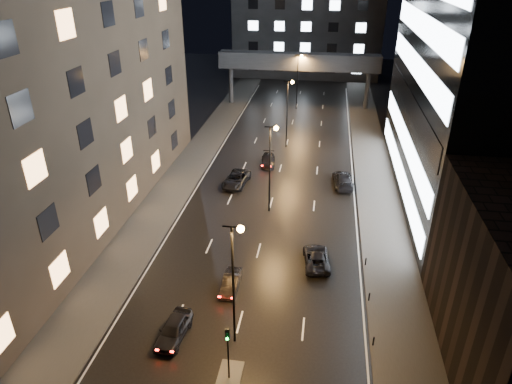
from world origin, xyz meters
TOP-DOWN VIEW (x-y plane):
  - ground at (0.00, 40.00)m, footprint 160.00×160.00m
  - sidewalk_left at (-12.50, 35.00)m, footprint 5.00×110.00m
  - sidewalk_right at (12.50, 35.00)m, footprint 5.00×110.00m
  - building_left at (-22.50, 24.00)m, footprint 15.00×48.00m
  - building_far at (0.00, 98.00)m, footprint 34.00×14.00m
  - skybridge at (0.00, 70.00)m, footprint 30.00×3.00m
  - traffic_signal_near at (0.30, 4.49)m, footprint 0.28×0.34m
  - bollard_row at (10.20, 6.50)m, footprint 0.12×25.12m
  - streetlight_near at (0.16, 8.00)m, footprint 1.45×0.50m
  - streetlight_mid_a at (0.16, 28.00)m, footprint 1.45×0.50m
  - streetlight_mid_b at (0.16, 48.00)m, footprint 1.45×0.50m
  - streetlight_far at (0.16, 68.00)m, footprint 1.45×0.50m
  - car_away_a at (-4.60, 7.66)m, footprint 2.16×4.59m
  - car_away_b at (-1.50, 13.94)m, footprint 1.38×3.90m
  - car_away_c at (-4.98, 34.03)m, footprint 3.22×5.79m
  - car_away_d at (-1.82, 40.91)m, footprint 2.28×4.69m
  - car_toward_a at (5.65, 18.65)m, footprint 2.89×5.13m
  - car_toward_b at (8.32, 35.93)m, footprint 2.78×5.77m

SIDE VIEW (x-z plane):
  - ground at x=0.00m, z-range 0.00..0.00m
  - sidewalk_left at x=-12.50m, z-range 0.00..0.15m
  - sidewalk_right at x=12.50m, z-range 0.00..0.15m
  - bollard_row at x=10.20m, z-range 0.00..0.90m
  - car_away_b at x=-1.50m, z-range 0.00..1.28m
  - car_away_d at x=-1.82m, z-range 0.00..1.31m
  - car_toward_a at x=5.65m, z-range 0.00..1.35m
  - car_away_a at x=-4.60m, z-range 0.00..1.52m
  - car_away_c at x=-4.98m, z-range 0.00..1.53m
  - car_toward_b at x=8.32m, z-range 0.00..1.62m
  - traffic_signal_near at x=0.30m, z-range 0.89..5.29m
  - streetlight_near at x=0.16m, z-range 1.42..11.57m
  - streetlight_mid_a at x=0.16m, z-range 1.42..11.57m
  - streetlight_mid_b at x=0.16m, z-range 1.42..11.57m
  - streetlight_far at x=0.16m, z-range 1.42..11.57m
  - skybridge at x=0.00m, z-range 3.34..13.34m
  - building_far at x=0.00m, z-range 0.00..25.00m
  - building_left at x=-22.50m, z-range 0.00..40.00m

